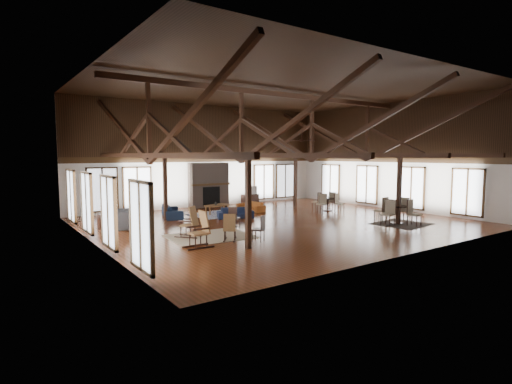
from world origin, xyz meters
TOP-DOWN VIEW (x-y plane):
  - floor at (0.00, 0.00)m, footprint 16.00×16.00m
  - ceiling at (0.00, 0.00)m, footprint 16.00×14.00m
  - wall_back at (0.00, 7.00)m, footprint 16.00×0.02m
  - wall_front at (0.00, -7.00)m, footprint 16.00×0.02m
  - wall_left at (-8.00, 0.00)m, footprint 0.02×14.00m
  - wall_right at (8.00, 0.00)m, footprint 0.02×14.00m
  - roof_truss at (0.00, 0.00)m, footprint 15.60×14.07m
  - post_grid at (0.00, 0.00)m, footprint 8.16×7.16m
  - fireplace at (0.00, 6.67)m, footprint 2.50×0.69m
  - ceiling_fan at (0.50, -1.00)m, footprint 1.60×1.60m
  - sofa_navy_front at (-1.00, 2.11)m, footprint 1.86×1.23m
  - sofa_navy_left at (-3.42, 4.09)m, footprint 2.21×1.33m
  - sofa_orange at (1.02, 3.74)m, footprint 1.80×0.91m
  - coffee_table at (-1.06, 3.81)m, footprint 1.40×0.94m
  - vase at (-1.15, 3.77)m, footprint 0.23×0.23m
  - armchair at (-6.36, 2.45)m, footprint 1.38×1.26m
  - side_table_lamp at (-6.95, 2.94)m, footprint 0.46×0.46m
  - rocking_chair_a at (-4.77, -0.80)m, footprint 0.94×1.01m
  - rocking_chair_b at (-3.88, -2.12)m, footprint 0.78×0.85m
  - rocking_chair_c at (-5.18, -2.44)m, footprint 0.96×0.55m
  - side_chair_a at (-2.52, -0.20)m, footprint 0.54×0.54m
  - side_chair_b at (-3.06, -2.89)m, footprint 0.55×0.55m
  - cafe_table_near at (4.12, -3.35)m, footprint 2.17×2.17m
  - cafe_table_far at (4.55, 1.38)m, footprint 1.90×1.90m
  - cup_near at (4.19, -3.28)m, footprint 0.15×0.15m
  - cup_far at (4.60, 1.36)m, footprint 0.14×0.14m
  - tv_console at (3.00, 6.75)m, footprint 1.12×0.42m
  - television at (3.04, 6.75)m, footprint 0.91×0.20m
  - rug_tan at (-4.12, -1.08)m, footprint 3.16×2.54m
  - rug_navy at (-1.01, 3.75)m, footprint 3.25×2.65m
  - rug_dark at (4.19, -3.55)m, footprint 2.47×2.29m

SIDE VIEW (x-z plane):
  - floor at x=0.00m, z-range 0.00..0.00m
  - rug_navy at x=-1.01m, z-range 0.00..0.01m
  - rug_dark at x=4.19m, z-range 0.00..0.01m
  - rug_tan at x=-4.12m, z-range 0.00..0.01m
  - sofa_orange at x=1.02m, z-range 0.00..0.50m
  - sofa_navy_front at x=-1.00m, z-range 0.00..0.51m
  - tv_console at x=3.00m, z-range 0.00..0.56m
  - sofa_navy_left at x=-3.42m, z-range 0.00..0.60m
  - armchair at x=-6.36m, z-range 0.00..0.78m
  - coffee_table at x=-1.06m, z-range 0.19..0.68m
  - side_table_lamp at x=-6.95m, z-range -0.14..1.03m
  - rocking_chair_b at x=-3.88m, z-range -0.03..0.95m
  - cafe_table_far at x=4.55m, z-range 0.00..0.97m
  - side_chair_a at x=-2.52m, z-range 0.07..0.99m
  - side_chair_b at x=-3.06m, z-range 0.08..1.02m
  - rocking_chair_a at x=-4.77m, z-range -0.03..1.14m
  - cafe_table_near at x=4.12m, z-range 0.00..1.12m
  - rocking_chair_c at x=-5.18m, z-range -0.04..1.19m
  - vase at x=-1.15m, z-range 0.49..0.67m
  - cup_far at x=4.60m, z-range 0.70..0.79m
  - television at x=3.04m, z-range 0.56..1.08m
  - cup_near at x=4.19m, z-range 0.81..0.90m
  - fireplace at x=0.00m, z-range -0.01..2.59m
  - post_grid at x=0.00m, z-range 0.00..3.05m
  - wall_back at x=0.00m, z-range 0.00..6.00m
  - wall_front at x=0.00m, z-range 0.00..6.00m
  - wall_left at x=-8.00m, z-range 0.00..6.00m
  - wall_right at x=8.00m, z-range 0.00..6.00m
  - ceiling_fan at x=0.50m, z-range 3.36..4.11m
  - roof_truss at x=0.00m, z-range 2.46..5.60m
  - ceiling at x=0.00m, z-range 5.99..6.01m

